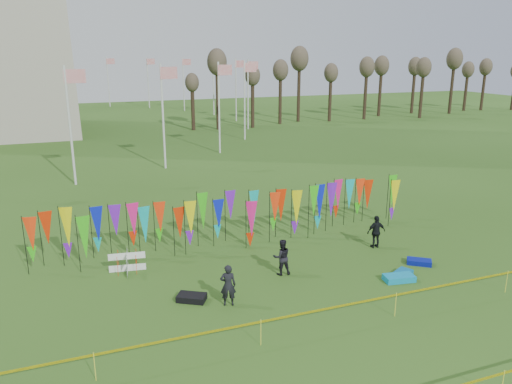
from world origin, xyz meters
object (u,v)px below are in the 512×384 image
object	(u,v)px
box_kite	(127,262)
kite_bag_black	(192,298)
person_right	(376,232)
kite_bag_turquoise	(399,278)
person_mid	(282,257)
person_left	(228,285)
kite_bag_teal	(401,275)
kite_bag_blue	(419,262)

from	to	relation	value
box_kite	kite_bag_black	size ratio (longest dim) A/B	0.82
person_right	kite_bag_turquoise	world-z (taller)	person_right
person_mid	person_right	xyz separation A→B (m)	(5.28, 1.12, 0.02)
box_kite	person_mid	bearing A→B (deg)	-23.06
person_left	kite_bag_teal	size ratio (longest dim) A/B	1.38
person_left	kite_bag_turquoise	xyz separation A→B (m)	(7.00, -0.54, -0.66)
person_left	person_mid	xyz separation A→B (m)	(2.84, 1.70, -0.02)
kite_bag_turquoise	kite_bag_teal	size ratio (longest dim) A/B	1.06
box_kite	kite_bag_blue	world-z (taller)	box_kite
person_mid	kite_bag_blue	size ratio (longest dim) A/B	1.50
box_kite	person_mid	size ratio (longest dim) A/B	0.56
person_right	kite_bag_turquoise	size ratio (longest dim) A/B	1.29
kite_bag_blue	kite_bag_black	xyz separation A→B (m)	(-9.98, 0.27, 0.01)
box_kite	kite_bag_teal	bearing A→B (deg)	-23.60
kite_bag_turquoise	kite_bag_blue	world-z (taller)	kite_bag_turquoise
person_left	person_mid	size ratio (longest dim) A/B	1.03
person_left	person_right	size ratio (longest dim) A/B	1.01
kite_bag_turquoise	person_left	bearing A→B (deg)	175.58
person_left	kite_bag_blue	world-z (taller)	person_left
person_mid	kite_bag_teal	world-z (taller)	person_mid
person_right	kite_bag_blue	world-z (taller)	person_right
kite_bag_turquoise	kite_bag_blue	bearing A→B (deg)	30.18
person_right	kite_bag_teal	bearing A→B (deg)	79.42
person_right	kite_bag_teal	distance (m)	3.30
person_right	kite_bag_teal	xyz separation A→B (m)	(-0.85, -3.12, -0.67)
person_right	person_left	bearing A→B (deg)	23.70
person_left	person_mid	bearing A→B (deg)	-132.07
person_left	kite_bag_turquoise	distance (m)	7.05
kite_bag_blue	kite_bag_turquoise	bearing A→B (deg)	-149.82
box_kite	kite_bag_turquoise	bearing A→B (deg)	-25.30
box_kite	kite_bag_turquoise	world-z (taller)	box_kite
kite_bag_blue	kite_bag_black	distance (m)	9.99
person_mid	box_kite	bearing A→B (deg)	-15.01
kite_bag_blue	kite_bag_black	bearing A→B (deg)	178.45
kite_bag_teal	kite_bag_turquoise	bearing A→B (deg)	-140.03
person_left	kite_bag_black	distance (m)	1.56
person_right	person_mid	bearing A→B (deg)	16.52
kite_bag_blue	person_right	bearing A→B (deg)	106.47
kite_bag_black	kite_bag_teal	bearing A→B (deg)	-7.32
box_kite	kite_bag_teal	distance (m)	11.30
person_left	person_right	bearing A→B (deg)	-143.82
person_left	kite_bag_teal	bearing A→B (deg)	-165.33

